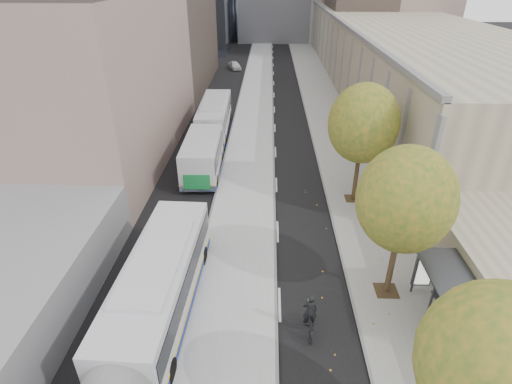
{
  "coord_description": "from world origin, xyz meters",
  "views": [
    {
      "loc": [
        -2.32,
        -1.91,
        13.87
      ],
      "look_at": [
        -2.97,
        18.4,
        2.5
      ],
      "focal_mm": 28.0,
      "sensor_mm": 36.0,
      "label": 1
    }
  ],
  "objects_px": {
    "distant_car": "(235,65)",
    "bus_near": "(129,363)",
    "bus_shelter": "(457,288)",
    "bus_far": "(210,131)",
    "cyclist": "(309,319)"
  },
  "relations": [
    {
      "from": "cyclist",
      "to": "bus_shelter",
      "type": "bearing_deg",
      "value": 0.95
    },
    {
      "from": "bus_shelter",
      "to": "bus_near",
      "type": "bearing_deg",
      "value": -164.26
    },
    {
      "from": "bus_shelter",
      "to": "distant_car",
      "type": "xyz_separation_m",
      "value": [
        -13.43,
        51.61,
        -1.59
      ]
    },
    {
      "from": "cyclist",
      "to": "bus_near",
      "type": "bearing_deg",
      "value": -160.4
    },
    {
      "from": "bus_near",
      "to": "distant_car",
      "type": "distance_m",
      "value": 55.24
    },
    {
      "from": "bus_shelter",
      "to": "distant_car",
      "type": "relative_size",
      "value": 1.24
    },
    {
      "from": "bus_near",
      "to": "bus_far",
      "type": "distance_m",
      "value": 23.49
    },
    {
      "from": "bus_near",
      "to": "cyclist",
      "type": "height_order",
      "value": "bus_near"
    },
    {
      "from": "bus_near",
      "to": "bus_far",
      "type": "height_order",
      "value": "bus_near"
    },
    {
      "from": "distant_car",
      "to": "bus_near",
      "type": "bearing_deg",
      "value": -109.21
    },
    {
      "from": "bus_far",
      "to": "cyclist",
      "type": "bearing_deg",
      "value": -72.71
    },
    {
      "from": "bus_far",
      "to": "cyclist",
      "type": "distance_m",
      "value": 21.63
    },
    {
      "from": "bus_far",
      "to": "bus_shelter",
      "type": "bearing_deg",
      "value": -58.11
    },
    {
      "from": "bus_shelter",
      "to": "bus_near",
      "type": "height_order",
      "value": "bus_near"
    },
    {
      "from": "bus_near",
      "to": "cyclist",
      "type": "relative_size",
      "value": 8.24
    }
  ]
}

